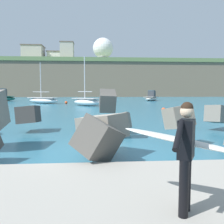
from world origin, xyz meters
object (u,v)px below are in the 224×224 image
mooring_buoy_inner (164,110)px  station_building_east (67,52)px  boat_mid_left (87,102)px  radar_dome (103,50)px  station_building_central (59,58)px  mooring_buoy_middle (66,103)px  boat_near_left (43,100)px  boat_near_right (1,97)px  surfer_with_board (185,148)px  boat_near_centre (151,98)px  station_building_west (33,54)px

mooring_buoy_inner → station_building_east: size_ratio=0.07×
boat_mid_left → radar_dome: size_ratio=0.67×
station_building_central → mooring_buoy_middle: bearing=-81.8°
boat_near_left → radar_dome: size_ratio=0.65×
boat_near_right → mooring_buoy_inner: bearing=-45.7°
boat_near_left → mooring_buoy_inner: (14.99, -17.08, -0.32)m
boat_near_left → station_building_central: 57.81m
mooring_buoy_middle → station_building_central: size_ratio=0.05×
station_building_east → boat_mid_left: bearing=-81.6°
radar_dome → boat_near_right: bearing=-114.0°
boat_mid_left → boat_near_right: bearing=138.6°
boat_near_left → station_building_east: 47.91m
boat_near_left → station_building_central: size_ratio=0.78×
boat_near_left → mooring_buoy_inner: 22.73m
surfer_with_board → boat_mid_left: (-2.32, 30.66, -0.69)m
boat_near_centre → mooring_buoy_middle: boat_near_centre is taller
boat_near_left → mooring_buoy_middle: bearing=-26.5°
surfer_with_board → station_building_east: 84.72m
station_building_west → station_building_east: station_building_east is taller
mooring_buoy_inner → station_building_east: 66.31m
boat_mid_left → station_building_east: 54.84m
boat_near_left → station_building_central: station_building_central is taller
mooring_buoy_middle → station_building_east: 50.05m
surfer_with_board → mooring_buoy_inner: size_ratio=4.55×
boat_near_centre → station_building_east: 44.94m
mooring_buoy_middle → radar_dome: size_ratio=0.04×
surfer_with_board → radar_dome: size_ratio=0.20×
boat_mid_left → boat_near_left: bearing=137.0°
boat_near_right → station_building_east: bearing=76.5°
surfer_with_board → station_building_east: bearing=96.9°
boat_near_right → mooring_buoy_inner: 35.17m
station_building_central → station_building_east: (3.95, -10.35, 0.92)m
mooring_buoy_inner → station_building_west: size_ratio=0.06×
boat_near_right → station_building_east: (9.02, 37.55, 14.34)m
radar_dome → station_building_west: radar_dome is taller
mooring_buoy_inner → radar_dome: 75.84m
boat_near_left → boat_near_centre: boat_near_left is taller
boat_near_left → station_building_west: size_ratio=0.87×
mooring_buoy_middle → station_building_east: bearing=95.3°
station_building_east → boat_near_left: bearing=-89.3°
surfer_with_board → boat_near_centre: size_ratio=0.40×
boat_near_right → mooring_buoy_middle: (13.45, -10.03, -0.53)m
mooring_buoy_middle → boat_mid_left: bearing=-55.3°
boat_near_left → boat_near_right: size_ratio=1.15×
station_building_east → surfer_with_board: bearing=-83.1°
mooring_buoy_inner → radar_dome: (-2.94, 73.76, 17.42)m
boat_mid_left → station_building_central: bearing=100.5°
mooring_buoy_middle → station_building_central: (-8.38, 57.94, 13.95)m
boat_near_left → mooring_buoy_middle: boat_near_left is taller
boat_near_left → station_building_central: (-4.49, 56.00, 13.63)m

